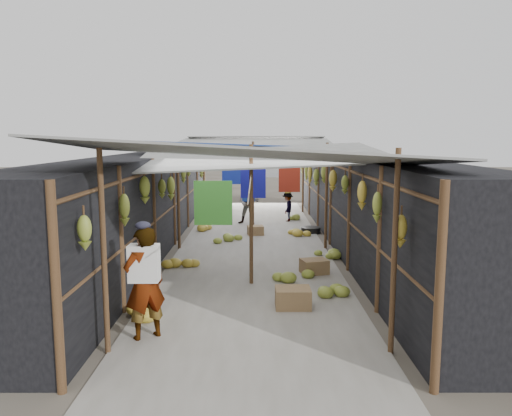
{
  "coord_description": "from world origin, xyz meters",
  "views": [
    {
      "loc": [
        0.08,
        -6.02,
        2.72
      ],
      "look_at": [
        0.09,
        4.35,
        1.25
      ],
      "focal_mm": 35.0,
      "sensor_mm": 36.0,
      "label": 1
    }
  ],
  "objects_px": {
    "vendor_elderly": "(145,283)",
    "shopper_blue": "(249,202)",
    "crate_near": "(293,298)",
    "black_basin": "(311,230)",
    "vendor_seated": "(288,207)"
  },
  "relations": [
    {
      "from": "vendor_elderly",
      "to": "shopper_blue",
      "type": "distance_m",
      "value": 9.12
    },
    {
      "from": "crate_near",
      "to": "shopper_blue",
      "type": "bearing_deg",
      "value": 95.71
    },
    {
      "from": "black_basin",
      "to": "vendor_elderly",
      "type": "distance_m",
      "value": 8.21
    },
    {
      "from": "crate_near",
      "to": "vendor_seated",
      "type": "relative_size",
      "value": 0.58
    },
    {
      "from": "crate_near",
      "to": "vendor_elderly",
      "type": "xyz_separation_m",
      "value": [
        -2.09,
        -1.21,
        0.61
      ]
    },
    {
      "from": "black_basin",
      "to": "vendor_seated",
      "type": "bearing_deg",
      "value": 105.86
    },
    {
      "from": "black_basin",
      "to": "shopper_blue",
      "type": "distance_m",
      "value": 2.4
    },
    {
      "from": "black_basin",
      "to": "shopper_blue",
      "type": "bearing_deg",
      "value": 141.28
    },
    {
      "from": "vendor_elderly",
      "to": "vendor_seated",
      "type": "xyz_separation_m",
      "value": [
        2.53,
        9.5,
        -0.3
      ]
    },
    {
      "from": "shopper_blue",
      "to": "vendor_seated",
      "type": "distance_m",
      "value": 1.36
    },
    {
      "from": "crate_near",
      "to": "vendor_seated",
      "type": "distance_m",
      "value": 8.31
    },
    {
      "from": "vendor_elderly",
      "to": "vendor_seated",
      "type": "distance_m",
      "value": 9.84
    },
    {
      "from": "black_basin",
      "to": "vendor_seated",
      "type": "relative_size",
      "value": 0.58
    },
    {
      "from": "black_basin",
      "to": "vendor_seated",
      "type": "xyz_separation_m",
      "value": [
        -0.55,
        1.92,
        0.4
      ]
    },
    {
      "from": "crate_near",
      "to": "black_basin",
      "type": "bearing_deg",
      "value": 80.94
    }
  ]
}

